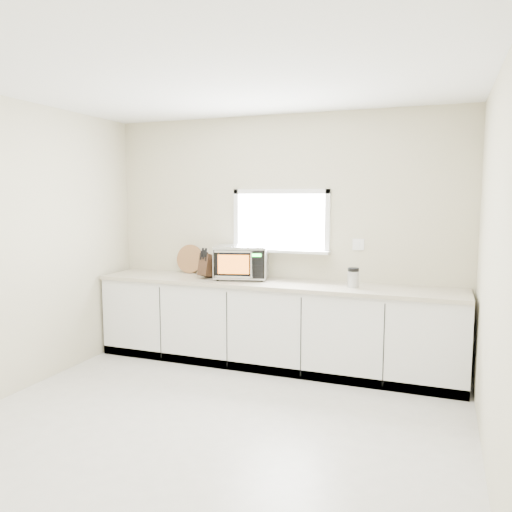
% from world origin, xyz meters
% --- Properties ---
extents(ground, '(4.00, 4.00, 0.00)m').
position_xyz_m(ground, '(0.00, 0.00, 0.00)').
color(ground, beige).
rests_on(ground, ground).
extents(back_wall, '(4.00, 0.17, 2.70)m').
position_xyz_m(back_wall, '(0.00, 2.00, 1.36)').
color(back_wall, beige).
rests_on(back_wall, ground).
extents(cabinets, '(3.92, 0.60, 0.88)m').
position_xyz_m(cabinets, '(0.00, 1.70, 0.44)').
color(cabinets, silver).
rests_on(cabinets, ground).
extents(countertop, '(3.92, 0.64, 0.04)m').
position_xyz_m(countertop, '(0.00, 1.69, 0.90)').
color(countertop, '#B7AD97').
rests_on(countertop, cabinets).
extents(microwave, '(0.65, 0.56, 0.37)m').
position_xyz_m(microwave, '(-0.38, 1.78, 1.11)').
color(microwave, black).
rests_on(microwave, countertop).
extents(knife_block, '(0.13, 0.24, 0.34)m').
position_xyz_m(knife_block, '(-0.76, 1.68, 1.07)').
color(knife_block, '#412717').
rests_on(knife_block, countertop).
extents(cutting_board, '(0.34, 0.08, 0.34)m').
position_xyz_m(cutting_board, '(-1.11, 1.94, 1.09)').
color(cutting_board, brown).
rests_on(cutting_board, countertop).
extents(coffee_grinder, '(0.14, 0.14, 0.20)m').
position_xyz_m(coffee_grinder, '(0.86, 1.68, 1.02)').
color(coffee_grinder, '#B4B6BB').
rests_on(coffee_grinder, countertop).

